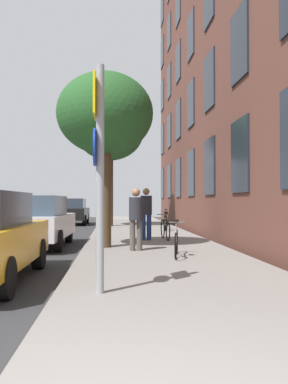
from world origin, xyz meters
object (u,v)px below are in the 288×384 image
Objects in this scene: pedestrian_1 at (146,210)px; car_1 at (37,221)px; tree_far at (110,133)px; bicycle_0 at (176,242)px; bicycle_2 at (166,222)px; pedestrian_0 at (136,215)px; traffic_light at (110,183)px; sign_post at (98,161)px; tree_near at (105,115)px; car_2 at (72,211)px; bicycle_1 at (165,229)px.

pedestrian_1 is 0.41× the size of car_1.
bicycle_0 is at bearing -82.13° from tree_far.
pedestrian_0 is (-1.81, -7.63, 0.58)m from bicycle_2.
pedestrian_1 reaches higher than bicycle_2.
car_1 is at bearing -98.81° from traffic_light.
bicycle_0 is 0.91× the size of pedestrian_1.
sign_post is at bearing -99.43° from pedestrian_0.
car_2 is (-2.31, 13.67, -3.15)m from tree_near.
car_1 is at bearing -103.63° from tree_far.
bicycle_2 is (2.61, -3.53, -4.72)m from tree_far.
bicycle_1 is 3.35m from pedestrian_0.
tree_near is 3.81m from pedestrian_1.
traffic_light is at bearing 81.19° from car_1.
sign_post is at bearing -114.62° from bicycle_0.
traffic_light reaches higher than pedestrian_0.
bicycle_2 is (2.67, 6.73, -3.49)m from tree_near.
sign_post is 1.87× the size of pedestrian_1.
bicycle_0 is 5.12m from car_1.
traffic_light is 16.33m from pedestrian_0.
bicycle_2 is 8.55m from car_2.
tree_near is at bearing 129.77° from bicycle_0.
pedestrian_1 is at bearing -80.75° from tree_far.
traffic_light is at bearing 35.03° from car_2.
tree_near is at bearing 133.85° from pedestrian_0.
car_2 is (-0.15, 12.55, -0.00)m from car_1.
pedestrian_0 is 0.38× the size of car_1.
tree_near is at bearing -80.41° from car_2.
bicycle_2 is 4.84m from pedestrian_1.
sign_post reaches higher than pedestrian_0.
tree_near is at bearing -90.17° from traffic_light.
pedestrian_1 is 0.44× the size of car_2.
sign_post is 7.51m from car_1.
tree_far reaches higher than car_1.
car_1 is at bearing 152.51° from tree_near.
tree_far is (0.04, 16.23, 3.17)m from sign_post.
bicycle_1 is (2.06, 2.17, -3.49)m from tree_near.
car_1 is (-3.54, -0.99, -0.30)m from pedestrian_1.
bicycle_1 is 12.31m from car_2.
bicycle_0 is 0.99× the size of bicycle_2.
traffic_light is at bearing 92.88° from pedestrian_0.
car_2 is at bearing 110.82° from bicycle_1.
traffic_light reaches higher than sign_post.
tree_far reaches higher than bicycle_0.
traffic_light is at bearing 95.66° from bicycle_0.
bicycle_0 is at bearing -84.34° from traffic_light.
tree_far is 6.45m from bicycle_2.
pedestrian_0 is 3.06m from pedestrian_1.
car_1 is at bearing -166.07° from bicycle_1.
car_1 is at bearing -130.70° from bicycle_2.
bicycle_1 is at bearing 13.93° from car_1.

